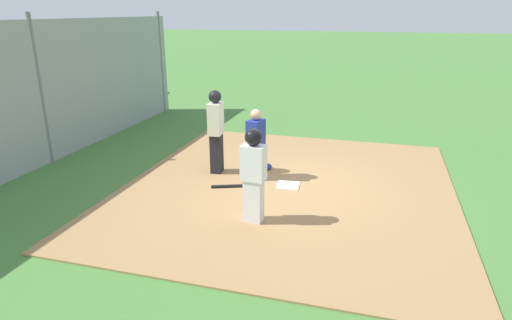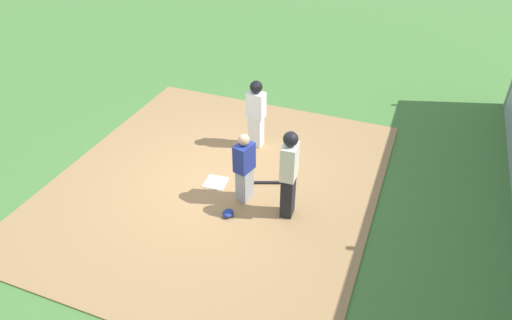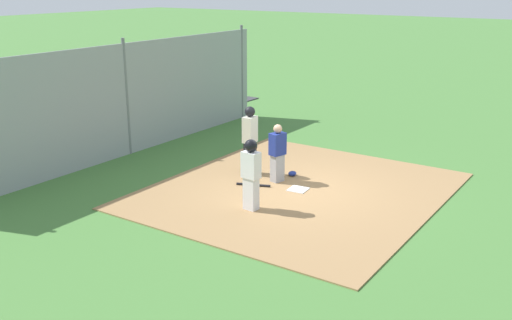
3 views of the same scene
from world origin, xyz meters
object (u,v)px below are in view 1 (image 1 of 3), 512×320
at_px(catcher, 256,144).
at_px(runner, 254,170).
at_px(home_plate, 288,185).
at_px(umpire, 216,130).
at_px(catcher_mask, 267,166).
at_px(baseball_bat, 233,186).
at_px(parked_car_blue, 70,86).

xyz_separation_m(catcher, runner, (1.91, 0.51, 0.15)).
relative_size(home_plate, umpire, 0.25).
bearing_deg(catcher_mask, baseball_bat, -17.97).
bearing_deg(home_plate, runner, -8.32).
bearing_deg(umpire, catcher, -11.26).
bearing_deg(catcher_mask, umpire, -65.17).
distance_m(home_plate, catcher, 1.09).
distance_m(runner, baseball_bat, 1.75).
bearing_deg(home_plate, baseball_bat, -70.07).
height_order(umpire, catcher_mask, umpire).
xyz_separation_m(home_plate, parked_car_blue, (-6.13, -9.84, 0.57)).
bearing_deg(home_plate, umpire, -102.52).
distance_m(home_plate, umpire, 1.95).
distance_m(umpire, runner, 2.48).
bearing_deg(catcher, parked_car_blue, 161.75).
height_order(catcher, catcher_mask, catcher).
height_order(umpire, runner, umpire).
xyz_separation_m(catcher, umpire, (-0.12, -0.91, 0.20)).
xyz_separation_m(home_plate, runner, (1.66, -0.24, 0.89)).
relative_size(umpire, parked_car_blue, 0.41).
bearing_deg(catcher_mask, runner, 9.39).
bearing_deg(catcher_mask, catcher, -9.34).
bearing_deg(catcher, baseball_bat, -100.69).
bearing_deg(parked_car_blue, runner, -120.76).
distance_m(home_plate, baseball_bat, 1.12).
relative_size(home_plate, parked_car_blue, 0.10).
xyz_separation_m(catcher, catcher_mask, (-0.59, 0.10, -0.69)).
height_order(home_plate, catcher, catcher).
bearing_deg(catcher, home_plate, -3.62).
bearing_deg(umpire, home_plate, -16.20).
bearing_deg(baseball_bat, home_plate, 178.81).
distance_m(home_plate, catcher_mask, 1.06).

